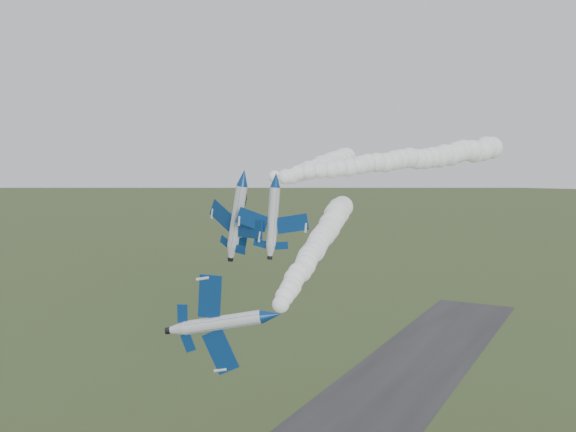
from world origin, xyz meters
The scene contains 6 objects.
jet_lead centered at (12.39, -1.35, 33.40)m, with size 5.24×11.45×9.55m.
smoke_trail_jet_lead centered at (0.08, 36.38, 35.75)m, with size 4.53×73.47×4.53m, color white, non-canonical shape.
jet_pair_left centered at (-4.72, 21.20, 45.68)m, with size 11.06×13.21×4.00m.
smoke_trail_jet_pair_left centered at (6.43, 58.80, 47.95)m, with size 4.82×71.32×4.82m, color white, non-canonical shape.
jet_pair_right centered at (0.43, 21.21, 45.45)m, with size 9.97×11.62×2.95m.
smoke_trail_jet_pair_right centered at (-10.00, 59.24, 46.81)m, with size 4.65×72.99×4.65m, color white, non-canonical shape.
Camera 1 is at (41.74, -53.68, 48.51)m, focal length 40.00 mm.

